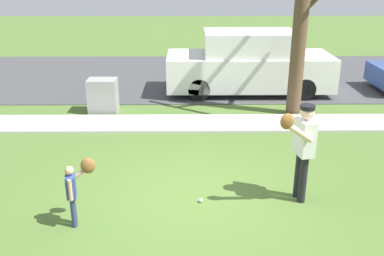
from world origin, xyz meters
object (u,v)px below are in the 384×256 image
person_child (76,184)px  parked_van_white (249,64)px  person_adult (302,143)px  baseball (201,200)px  utility_cabinet (103,96)px  street_tree_near (301,16)px

person_child → parked_van_white: bearing=52.2°
person_adult → person_child: 3.64m
person_adult → person_child: (-3.56, -0.68, -0.38)m
person_adult → person_child: person_adult is taller
parked_van_white → baseball: bearing=76.0°
person_child → baseball: (1.91, 0.60, -0.64)m
utility_cabinet → baseball: bearing=-62.3°
person_child → utility_cabinet: person_child is taller
street_tree_near → baseball: bearing=-119.6°
baseball → utility_cabinet: size_ratio=0.08×
utility_cabinet → person_child: bearing=-83.6°
street_tree_near → person_child: bearing=-130.9°
baseball → street_tree_near: 5.88m
person_child → baseball: size_ratio=14.19×
baseball → street_tree_near: bearing=60.4°
person_child → parked_van_white: (3.57, 7.27, 0.22)m
person_adult → utility_cabinet: size_ratio=1.85×
person_adult → street_tree_near: bearing=-113.7°
baseball → parked_van_white: (1.66, 6.66, 0.87)m
utility_cabinet → parked_van_white: size_ratio=0.18×
person_adult → baseball: size_ratio=22.94×
person_adult → baseball: bearing=-9.0°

